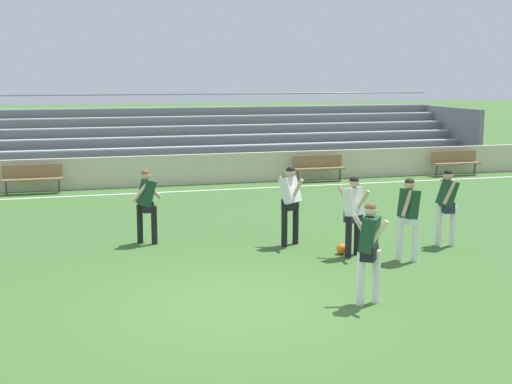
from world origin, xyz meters
TOP-DOWN VIEW (x-y plane):
  - ground_plane at (0.00, 0.00)m, footprint 160.00×160.00m
  - field_line_sideline at (0.00, 11.19)m, footprint 44.00×0.12m
  - sideline_wall at (0.00, 12.51)m, footprint 48.00×0.16m
  - bleacher_stand at (1.36, 15.75)m, footprint 23.81×4.80m
  - bench_far_right at (5.90, 12.04)m, footprint 1.80×0.40m
  - bench_far_left at (11.22, 12.04)m, footprint 1.80×0.40m
  - bench_near_wall_gap at (-3.52, 12.04)m, footprint 1.80×0.40m
  - player_dark_on_ball at (3.91, 1.74)m, footprint 0.51×0.44m
  - player_white_pressing_high at (3.02, 2.37)m, footprint 0.48×0.69m
  - player_dark_dropping_back at (2.05, -0.49)m, footprint 0.46×0.66m
  - player_dark_wide_left at (5.30, 2.65)m, footprint 0.42×0.49m
  - player_white_trailing_run at (2.07, 3.58)m, footprint 0.53×0.69m
  - player_dark_overlapping at (-0.88, 4.57)m, footprint 0.71×0.47m
  - soccer_ball at (2.86, 2.56)m, footprint 0.22×0.22m

SIDE VIEW (x-z plane):
  - ground_plane at x=0.00m, z-range 0.00..0.00m
  - field_line_sideline at x=0.00m, z-range 0.00..0.01m
  - soccer_ball at x=2.86m, z-range 0.00..0.22m
  - sideline_wall at x=0.00m, z-range 0.00..1.01m
  - bench_far_right at x=5.90m, z-range 0.10..1.00m
  - bench_far_left at x=11.22m, z-range 0.10..1.00m
  - bench_near_wall_gap at x=-3.52m, z-range 0.10..1.00m
  - player_dark_overlapping at x=-0.88m, z-range 0.15..1.78m
  - player_white_pressing_high at x=3.02m, z-range 0.15..1.78m
  - player_dark_wide_left at x=5.30m, z-range 0.16..1.81m
  - player_dark_dropping_back at x=2.05m, z-range 0.16..1.81m
  - player_dark_on_ball at x=3.91m, z-range 0.16..1.81m
  - player_white_trailing_run at x=2.07m, z-range 0.17..1.88m
  - bleacher_stand at x=1.36m, z-range -0.21..2.67m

